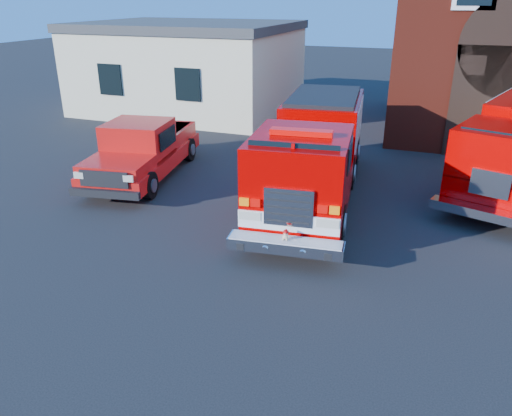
% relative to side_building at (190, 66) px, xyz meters
% --- Properties ---
extents(ground, '(100.00, 100.00, 0.00)m').
position_rel_side_building_xyz_m(ground, '(9.00, -13.00, -2.20)').
color(ground, black).
rests_on(ground, ground).
extents(side_building, '(10.20, 8.20, 4.35)m').
position_rel_side_building_xyz_m(side_building, '(0.00, 0.00, 0.00)').
color(side_building, beige).
rests_on(side_building, ground).
extents(fire_engine, '(3.44, 8.96, 2.69)m').
position_rel_side_building_xyz_m(fire_engine, '(9.18, -9.88, -0.81)').
color(fire_engine, black).
rests_on(fire_engine, ground).
extents(pickup_truck, '(3.02, 6.05, 1.89)m').
position_rel_side_building_xyz_m(pickup_truck, '(3.50, -10.08, -1.31)').
color(pickup_truck, black).
rests_on(pickup_truck, ground).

